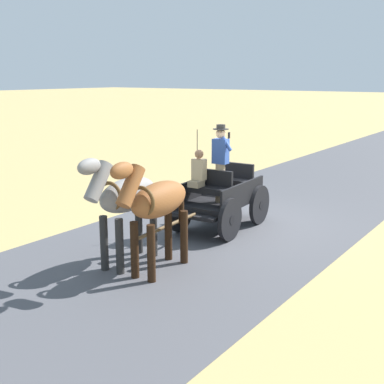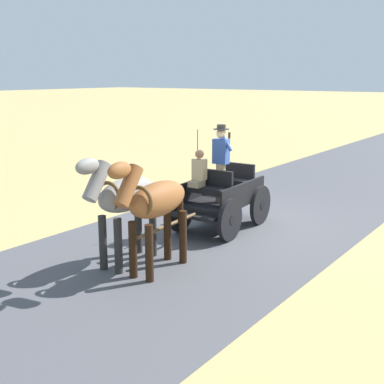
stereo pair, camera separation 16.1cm
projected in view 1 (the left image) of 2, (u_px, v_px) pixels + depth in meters
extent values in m
plane|color=tan|center=(238.00, 223.00, 12.63)|extent=(200.00, 200.00, 0.00)
cube|color=#4C4C51|center=(238.00, 222.00, 12.63)|extent=(5.82, 160.00, 0.01)
cube|color=black|center=(221.00, 201.00, 12.09)|extent=(1.32, 2.26, 0.12)
cube|color=black|center=(243.00, 192.00, 11.74)|extent=(0.18, 2.09, 0.44)
cube|color=black|center=(201.00, 187.00, 12.32)|extent=(0.18, 2.09, 0.44)
cube|color=black|center=(194.00, 217.00, 11.11)|extent=(1.09, 0.30, 0.08)
cube|color=black|center=(243.00, 198.00, 13.13)|extent=(0.73, 0.24, 0.06)
cube|color=black|center=(208.00, 190.00, 11.51)|extent=(1.04, 0.42, 0.14)
cube|color=black|center=(212.00, 179.00, 11.61)|extent=(1.02, 0.14, 0.44)
cube|color=black|center=(231.00, 182.00, 12.42)|extent=(1.04, 0.42, 0.14)
cube|color=black|center=(235.00, 171.00, 12.52)|extent=(1.02, 0.14, 0.44)
cylinder|color=black|center=(230.00, 220.00, 11.16)|extent=(0.15, 0.96, 0.96)
cylinder|color=black|center=(230.00, 220.00, 11.16)|extent=(0.13, 0.22, 0.21)
cylinder|color=black|center=(181.00, 211.00, 11.83)|extent=(0.15, 0.96, 0.96)
cylinder|color=black|center=(181.00, 211.00, 11.83)|extent=(0.13, 0.22, 0.21)
cylinder|color=black|center=(259.00, 205.00, 12.43)|extent=(0.15, 0.96, 0.96)
cylinder|color=black|center=(259.00, 205.00, 12.43)|extent=(0.13, 0.22, 0.21)
cylinder|color=black|center=(213.00, 198.00, 13.11)|extent=(0.15, 0.96, 0.96)
cylinder|color=black|center=(213.00, 198.00, 13.11)|extent=(0.13, 0.22, 0.21)
cylinder|color=brown|center=(169.00, 225.00, 10.29)|extent=(0.18, 2.00, 0.07)
cylinder|color=black|center=(197.00, 158.00, 11.51)|extent=(0.02, 0.02, 1.30)
cylinder|color=#998466|center=(220.00, 183.00, 11.63)|extent=(0.22, 0.22, 0.90)
cube|color=#2D4C99|center=(221.00, 151.00, 11.46)|extent=(0.35, 0.24, 0.56)
sphere|color=beige|center=(221.00, 134.00, 11.37)|extent=(0.22, 0.22, 0.22)
cylinder|color=black|center=(221.00, 129.00, 11.35)|extent=(0.36, 0.36, 0.01)
cylinder|color=black|center=(221.00, 127.00, 11.34)|extent=(0.20, 0.20, 0.10)
cylinder|color=#2D4C99|center=(227.00, 144.00, 11.30)|extent=(0.26, 0.09, 0.32)
cube|color=black|center=(229.00, 135.00, 11.21)|extent=(0.02, 0.07, 0.14)
cube|color=#998466|center=(196.00, 184.00, 11.51)|extent=(0.30, 0.34, 0.14)
cube|color=tan|center=(199.00, 169.00, 11.54)|extent=(0.31, 0.22, 0.48)
sphere|color=#9E7051|center=(199.00, 154.00, 11.46)|extent=(0.20, 0.20, 0.20)
ellipsoid|color=brown|center=(160.00, 199.00, 9.27)|extent=(0.68, 1.60, 0.64)
cylinder|color=black|center=(151.00, 254.00, 8.91)|extent=(0.15, 0.15, 1.05)
cylinder|color=black|center=(135.00, 250.00, 9.09)|extent=(0.15, 0.15, 1.05)
cylinder|color=black|center=(184.00, 237.00, 9.82)|extent=(0.15, 0.15, 1.05)
cylinder|color=black|center=(168.00, 234.00, 10.01)|extent=(0.15, 0.15, 1.05)
cylinder|color=brown|center=(131.00, 186.00, 8.47)|extent=(0.31, 0.67, 0.73)
ellipsoid|color=brown|center=(122.00, 171.00, 8.22)|extent=(0.26, 0.55, 0.28)
cube|color=black|center=(131.00, 184.00, 8.48)|extent=(0.10, 0.51, 0.56)
cylinder|color=black|center=(181.00, 206.00, 9.96)|extent=(0.11, 0.11, 0.70)
torus|color=brown|center=(142.00, 201.00, 8.79)|extent=(0.55, 0.11, 0.55)
ellipsoid|color=gray|center=(129.00, 194.00, 9.64)|extent=(0.69, 1.60, 0.64)
cylinder|color=#272726|center=(120.00, 246.00, 9.28)|extent=(0.15, 0.15, 1.05)
cylinder|color=#272726|center=(104.00, 243.00, 9.46)|extent=(0.15, 0.15, 1.05)
cylinder|color=#272726|center=(154.00, 231.00, 10.20)|extent=(0.15, 0.15, 1.05)
cylinder|color=#272726|center=(139.00, 228.00, 10.38)|extent=(0.15, 0.15, 1.05)
cylinder|color=gray|center=(98.00, 182.00, 8.84)|extent=(0.32, 0.67, 0.73)
ellipsoid|color=gray|center=(89.00, 166.00, 8.59)|extent=(0.27, 0.56, 0.28)
cube|color=#272726|center=(99.00, 179.00, 8.85)|extent=(0.10, 0.51, 0.56)
cylinder|color=#272726|center=(151.00, 202.00, 10.33)|extent=(0.11, 0.11, 0.70)
torus|color=brown|center=(110.00, 196.00, 9.16)|extent=(0.55, 0.12, 0.55)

